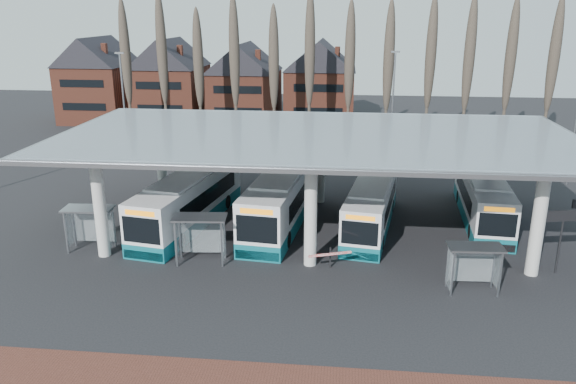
# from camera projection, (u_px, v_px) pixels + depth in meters

# --- Properties ---
(ground) EXTENTS (140.00, 140.00, 0.00)m
(ground) POSITION_uv_depth(u_px,v_px,m) (307.00, 285.00, 29.20)
(ground) COLOR black
(ground) RESTS_ON ground
(station_canopy) EXTENTS (32.00, 16.00, 6.34)m
(station_canopy) POSITION_uv_depth(u_px,v_px,m) (317.00, 144.00, 35.03)
(station_canopy) COLOR silver
(station_canopy) RESTS_ON ground
(poplar_row) EXTENTS (45.10, 1.10, 14.50)m
(poplar_row) POSITION_uv_depth(u_px,v_px,m) (330.00, 60.00, 57.73)
(poplar_row) COLOR #473D33
(poplar_row) RESTS_ON ground
(townhouse_row) EXTENTS (36.80, 10.30, 12.25)m
(townhouse_row) POSITION_uv_depth(u_px,v_px,m) (207.00, 75.00, 70.56)
(townhouse_row) COLOR brown
(townhouse_row) RESTS_ON ground
(lamp_post_a) EXTENTS (0.80, 0.16, 10.17)m
(lamp_post_a) POSITION_uv_depth(u_px,v_px,m) (124.00, 108.00, 50.14)
(lamp_post_a) COLOR slate
(lamp_post_a) RESTS_ON ground
(lamp_post_b) EXTENTS (0.80, 0.16, 10.17)m
(lamp_post_b) POSITION_uv_depth(u_px,v_px,m) (392.00, 105.00, 51.58)
(lamp_post_b) COLOR slate
(lamp_post_b) RESTS_ON ground
(lamp_post_c) EXTENTS (0.80, 0.16, 10.17)m
(lamp_post_c) POSITION_uv_depth(u_px,v_px,m) (576.00, 120.00, 44.53)
(lamp_post_c) COLOR slate
(lamp_post_c) RESTS_ON ground
(bus_0) EXTENTS (4.69, 12.58, 3.42)m
(bus_0) POSITION_uv_depth(u_px,v_px,m) (189.00, 201.00, 37.12)
(bus_0) COLOR white
(bus_0) RESTS_ON ground
(bus_1) EXTENTS (4.11, 12.98, 3.55)m
(bus_1) POSITION_uv_depth(u_px,v_px,m) (282.00, 199.00, 37.37)
(bus_1) COLOR white
(bus_1) RESTS_ON ground
(bus_2) EXTENTS (4.08, 11.34, 3.09)m
(bus_2) POSITION_uv_depth(u_px,v_px,m) (371.00, 206.00, 36.65)
(bus_2) COLOR white
(bus_2) RESTS_ON ground
(bus_3) EXTENTS (3.30, 11.58, 3.17)m
(bus_3) POSITION_uv_depth(u_px,v_px,m) (482.00, 198.00, 37.99)
(bus_3) COLOR white
(bus_3) RESTS_ON ground
(shelter_0) EXTENTS (2.94, 1.60, 2.65)m
(shelter_0) POSITION_uv_depth(u_px,v_px,m) (90.00, 219.00, 33.04)
(shelter_0) COLOR gray
(shelter_0) RESTS_ON ground
(shelter_1) EXTENTS (3.07, 1.72, 2.75)m
(shelter_1) POSITION_uv_depth(u_px,v_px,m) (200.00, 228.00, 31.38)
(shelter_1) COLOR gray
(shelter_1) RESTS_ON ground
(shelter_2) EXTENTS (2.76, 1.50, 2.50)m
(shelter_2) POSITION_uv_depth(u_px,v_px,m) (474.00, 258.00, 28.08)
(shelter_2) COLOR gray
(shelter_2) RESTS_ON ground
(info_sign_0) EXTENTS (2.40, 0.65, 3.62)m
(info_sign_0) POSITION_uv_depth(u_px,v_px,m) (563.00, 221.00, 29.60)
(info_sign_0) COLOR black
(info_sign_0) RESTS_ON ground
(barrier) EXTENTS (2.32, 1.07, 1.22)m
(barrier) POSITION_uv_depth(u_px,v_px,m) (330.00, 255.00, 30.49)
(barrier) COLOR black
(barrier) RESTS_ON ground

